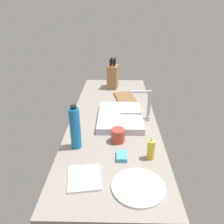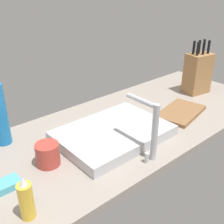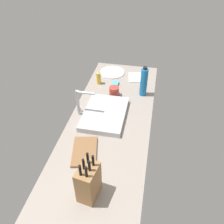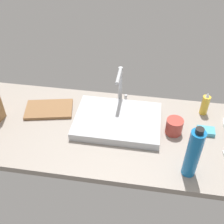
{
  "view_description": "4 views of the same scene",
  "coord_description": "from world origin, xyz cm",
  "px_view_note": "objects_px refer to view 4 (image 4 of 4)",
  "views": [
    {
      "loc": [
        153.03,
        2.42,
        82.87
      ],
      "look_at": [
        1.69,
        -0.92,
        8.69
      ],
      "focal_mm": 35.77,
      "sensor_mm": 36.0,
      "label": 1
    },
    {
      "loc": [
        71.12,
        82.65,
        67.19
      ],
      "look_at": [
        -4.59,
        -4.55,
        9.62
      ],
      "focal_mm": 45.05,
      "sensor_mm": 36.0,
      "label": 2
    },
    {
      "loc": [
        -139.79,
        -29.42,
        126.75
      ],
      "look_at": [
        2.06,
        -0.92,
        9.53
      ],
      "focal_mm": 37.94,
      "sensor_mm": 36.0,
      "label": 3
    },
    {
      "loc": [
        17.73,
        -105.06,
        108.94
      ],
      "look_at": [
        0.56,
        3.55,
        13.17
      ],
      "focal_mm": 44.81,
      "sensor_mm": 36.0,
      "label": 4
    }
  ],
  "objects_px": {
    "cutting_board": "(49,109)",
    "coffee_mug": "(174,126)",
    "soap_bottle": "(205,104)",
    "sink_basin": "(118,121)",
    "faucet": "(120,83)",
    "water_bottle": "(193,153)",
    "dish_sponge": "(206,131)"
  },
  "relations": [
    {
      "from": "water_bottle",
      "to": "dish_sponge",
      "type": "bearing_deg",
      "value": 69.29
    },
    {
      "from": "sink_basin",
      "to": "faucet",
      "type": "relative_size",
      "value": 2.02
    },
    {
      "from": "water_bottle",
      "to": "dish_sponge",
      "type": "relative_size",
      "value": 3.1
    },
    {
      "from": "sink_basin",
      "to": "soap_bottle",
      "type": "relative_size",
      "value": 3.18
    },
    {
      "from": "cutting_board",
      "to": "dish_sponge",
      "type": "distance_m",
      "value": 0.88
    },
    {
      "from": "water_bottle",
      "to": "coffee_mug",
      "type": "xyz_separation_m",
      "value": [
        -0.07,
        0.25,
        -0.09
      ]
    },
    {
      "from": "coffee_mug",
      "to": "dish_sponge",
      "type": "xyz_separation_m",
      "value": [
        0.17,
        0.02,
        -0.03
      ]
    },
    {
      "from": "soap_bottle",
      "to": "coffee_mug",
      "type": "bearing_deg",
      "value": -132.63
    },
    {
      "from": "sink_basin",
      "to": "faucet",
      "type": "height_order",
      "value": "faucet"
    },
    {
      "from": "cutting_board",
      "to": "water_bottle",
      "type": "bearing_deg",
      "value": -22.5
    },
    {
      "from": "soap_bottle",
      "to": "water_bottle",
      "type": "xyz_separation_m",
      "value": [
        -0.1,
        -0.44,
        0.07
      ]
    },
    {
      "from": "sink_basin",
      "to": "cutting_board",
      "type": "xyz_separation_m",
      "value": [
        -0.41,
        0.05,
        -0.01
      ]
    },
    {
      "from": "faucet",
      "to": "soap_bottle",
      "type": "bearing_deg",
      "value": -3.1
    },
    {
      "from": "cutting_board",
      "to": "coffee_mug",
      "type": "bearing_deg",
      "value": -5.48
    },
    {
      "from": "faucet",
      "to": "water_bottle",
      "type": "relative_size",
      "value": 0.81
    },
    {
      "from": "soap_bottle",
      "to": "coffee_mug",
      "type": "height_order",
      "value": "soap_bottle"
    },
    {
      "from": "sink_basin",
      "to": "faucet",
      "type": "distance_m",
      "value": 0.22
    },
    {
      "from": "water_bottle",
      "to": "coffee_mug",
      "type": "height_order",
      "value": "water_bottle"
    },
    {
      "from": "sink_basin",
      "to": "soap_bottle",
      "type": "height_order",
      "value": "soap_bottle"
    },
    {
      "from": "sink_basin",
      "to": "soap_bottle",
      "type": "distance_m",
      "value": 0.5
    },
    {
      "from": "sink_basin",
      "to": "water_bottle",
      "type": "height_order",
      "value": "water_bottle"
    },
    {
      "from": "faucet",
      "to": "sink_basin",
      "type": "bearing_deg",
      "value": -85.88
    },
    {
      "from": "faucet",
      "to": "coffee_mug",
      "type": "height_order",
      "value": "faucet"
    },
    {
      "from": "faucet",
      "to": "dish_sponge",
      "type": "xyz_separation_m",
      "value": [
        0.48,
        -0.19,
        -0.13
      ]
    },
    {
      "from": "sink_basin",
      "to": "faucet",
      "type": "xyz_separation_m",
      "value": [
        -0.01,
        0.19,
        0.12
      ]
    },
    {
      "from": "sink_basin",
      "to": "soap_bottle",
      "type": "bearing_deg",
      "value": 19.41
    },
    {
      "from": "faucet",
      "to": "water_bottle",
      "type": "height_order",
      "value": "water_bottle"
    },
    {
      "from": "faucet",
      "to": "soap_bottle",
      "type": "distance_m",
      "value": 0.49
    },
    {
      "from": "faucet",
      "to": "cutting_board",
      "type": "height_order",
      "value": "faucet"
    },
    {
      "from": "faucet",
      "to": "water_bottle",
      "type": "distance_m",
      "value": 0.6
    },
    {
      "from": "faucet",
      "to": "cutting_board",
      "type": "xyz_separation_m",
      "value": [
        -0.39,
        -0.14,
        -0.13
      ]
    },
    {
      "from": "sink_basin",
      "to": "water_bottle",
      "type": "xyz_separation_m",
      "value": [
        0.37,
        -0.27,
        0.11
      ]
    }
  ]
}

